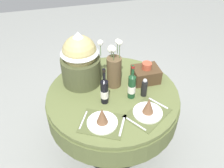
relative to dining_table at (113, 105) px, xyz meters
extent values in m
plane|color=gray|center=(0.00, 0.00, -0.59)|extent=(8.00, 8.00, 0.00)
cylinder|color=#5B6638|center=(0.00, 0.00, 0.13)|extent=(1.18, 1.18, 0.04)
cylinder|color=#545D33|center=(0.00, 0.00, 0.01)|extent=(1.20, 1.20, 0.20)
cylinder|color=black|center=(0.00, 0.00, -0.22)|extent=(0.12, 0.12, 0.67)
cylinder|color=black|center=(0.00, 0.00, -0.57)|extent=(0.67, 0.67, 0.03)
cube|color=#4E562F|center=(-0.17, -0.33, 0.15)|extent=(0.42, 0.39, 0.00)
cylinder|color=white|center=(-0.17, -0.33, 0.16)|extent=(0.24, 0.24, 0.02)
cone|color=brown|center=(-0.17, -0.33, 0.24)|extent=(0.09, 0.09, 0.14)
cube|color=silver|center=(-0.31, -0.26, 0.16)|extent=(0.10, 0.17, 0.00)
cube|color=silver|center=(-0.03, -0.40, 0.16)|extent=(0.10, 0.18, 0.00)
cube|color=#4E562F|center=(0.21, -0.31, 0.15)|extent=(0.43, 0.41, 0.00)
cylinder|color=white|center=(0.21, -0.31, 0.16)|extent=(0.24, 0.24, 0.02)
cone|color=brown|center=(0.21, -0.31, 0.24)|extent=(0.09, 0.09, 0.14)
cube|color=silver|center=(0.08, -0.40, 0.16)|extent=(0.12, 0.16, 0.00)
cube|color=silver|center=(0.34, -0.23, 0.16)|extent=(0.12, 0.17, 0.00)
cylinder|color=brown|center=(0.04, 0.11, 0.30)|extent=(0.13, 0.13, 0.29)
sphere|color=white|center=(0.03, 0.09, 0.54)|extent=(0.05, 0.05, 0.05)
cylinder|color=#4C7038|center=(0.03, 0.09, 0.49)|extent=(0.01, 0.01, 0.09)
sphere|color=white|center=(0.02, 0.13, 0.53)|extent=(0.07, 0.07, 0.07)
cylinder|color=#4C7038|center=(0.02, 0.13, 0.47)|extent=(0.01, 0.01, 0.06)
sphere|color=white|center=(-0.06, 0.18, 0.57)|extent=(0.05, 0.05, 0.05)
cylinder|color=#4C7038|center=(-0.06, 0.18, 0.50)|extent=(0.01, 0.01, 0.12)
sphere|color=white|center=(0.09, 0.18, 0.56)|extent=(0.04, 0.04, 0.04)
cylinder|color=#4C7038|center=(0.09, 0.18, 0.49)|extent=(0.01, 0.01, 0.11)
sphere|color=white|center=(0.08, 0.10, 0.59)|extent=(0.05, 0.05, 0.05)
cylinder|color=#4C7038|center=(0.08, 0.10, 0.51)|extent=(0.01, 0.01, 0.14)
cylinder|color=#194223|center=(0.14, -0.09, 0.26)|extent=(0.07, 0.07, 0.22)
cylinder|color=silver|center=(0.14, -0.09, 0.24)|extent=(0.07, 0.07, 0.07)
cone|color=#194223|center=(0.14, -0.09, 0.38)|extent=(0.07, 0.07, 0.03)
cylinder|color=#194223|center=(0.14, -0.09, 0.44)|extent=(0.02, 0.02, 0.09)
cylinder|color=maroon|center=(0.14, -0.09, 0.47)|extent=(0.03, 0.03, 0.02)
cylinder|color=black|center=(-0.10, -0.09, 0.26)|extent=(0.07, 0.07, 0.22)
cylinder|color=silver|center=(-0.10, -0.09, 0.24)|extent=(0.07, 0.07, 0.07)
cone|color=black|center=(-0.10, -0.09, 0.39)|extent=(0.07, 0.07, 0.03)
cylinder|color=black|center=(-0.10, -0.09, 0.45)|extent=(0.02, 0.02, 0.09)
cylinder|color=black|center=(-0.10, -0.09, 0.48)|extent=(0.03, 0.03, 0.02)
cylinder|color=black|center=(0.26, -0.09, 0.22)|extent=(0.05, 0.05, 0.14)
sphere|color=#B7B7BC|center=(0.26, -0.09, 0.31)|extent=(0.04, 0.04, 0.04)
cylinder|color=#474C2D|center=(-0.24, 0.24, 0.28)|extent=(0.36, 0.36, 0.25)
sphere|color=tan|center=(-0.24, 0.24, 0.47)|extent=(0.30, 0.30, 0.30)
cone|color=silver|center=(-0.24, 0.24, 0.57)|extent=(0.34, 0.34, 0.20)
cube|color=#47331E|center=(0.35, 0.10, 0.22)|extent=(0.24, 0.20, 0.14)
cylinder|color=#B24C33|center=(0.35, 0.10, 0.32)|extent=(0.09, 0.09, 0.06)
camera|label=1|loc=(-0.41, -1.58, 1.59)|focal=39.07mm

